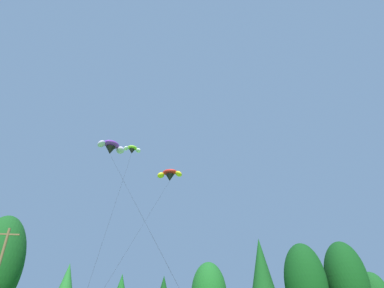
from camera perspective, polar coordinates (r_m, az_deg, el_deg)
treeline_tree_i at (r=48.30m, az=12.53°, el=-22.27°), size 4.67×4.67×13.95m
treeline_tree_j at (r=44.79m, az=19.77°, el=-22.51°), size 5.09×5.09×12.20m
treeline_tree_k at (r=48.49m, az=26.06°, el=-21.35°), size 5.26×5.26×12.82m
parafoil_kite_high_lime_white at (r=44.95m, az=-10.72°, el=-1.01°), size 2.91×15.49×23.17m
parafoil_kite_mid_purple at (r=36.73m, az=-14.36°, el=-0.56°), size 9.57×16.60×19.38m
parafoil_kite_far_red_yellow at (r=47.56m, az=-4.02°, el=-5.56°), size 9.19×19.76×21.71m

